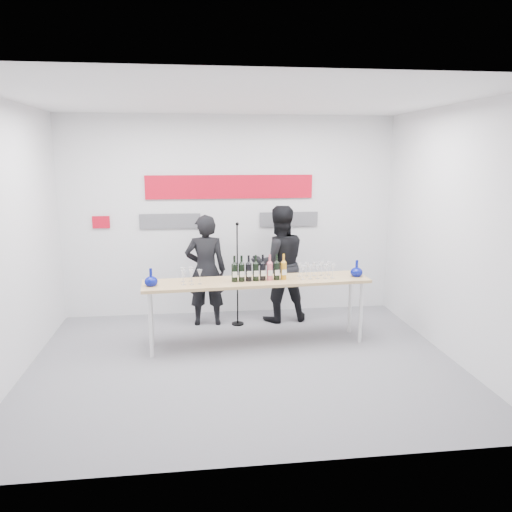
# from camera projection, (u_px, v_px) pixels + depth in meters

# --- Properties ---
(ground) EXTENTS (5.00, 5.00, 0.00)m
(ground) POSITION_uv_depth(u_px,v_px,m) (244.00, 363.00, 5.91)
(ground) COLOR slate
(ground) RESTS_ON ground
(back_wall) EXTENTS (5.00, 0.04, 3.00)m
(back_wall) POSITION_uv_depth(u_px,v_px,m) (230.00, 217.00, 7.56)
(back_wall) COLOR silver
(back_wall) RESTS_ON ground
(signage) EXTENTS (3.38, 0.02, 0.79)m
(signage) POSITION_uv_depth(u_px,v_px,m) (226.00, 197.00, 7.46)
(signage) COLOR red
(signage) RESTS_ON back_wall
(tasting_table) EXTENTS (2.90, 0.75, 0.86)m
(tasting_table) POSITION_uv_depth(u_px,v_px,m) (257.00, 285.00, 6.34)
(tasting_table) COLOR tan
(tasting_table) RESTS_ON ground
(wine_bottles) EXTENTS (0.71, 0.12, 0.33)m
(wine_bottles) POSITION_uv_depth(u_px,v_px,m) (259.00, 268.00, 6.27)
(wine_bottles) COLOR black
(wine_bottles) RESTS_ON tasting_table
(decanter_left) EXTENTS (0.16, 0.16, 0.21)m
(decanter_left) POSITION_uv_depth(u_px,v_px,m) (151.00, 277.00, 6.02)
(decanter_left) COLOR #060F7A
(decanter_left) RESTS_ON tasting_table
(decanter_right) EXTENTS (0.16, 0.16, 0.21)m
(decanter_right) POSITION_uv_depth(u_px,v_px,m) (357.00, 268.00, 6.50)
(decanter_right) COLOR #060F7A
(decanter_right) RESTS_ON tasting_table
(glasses_left) EXTENTS (0.27, 0.23, 0.18)m
(glasses_left) POSITION_uv_depth(u_px,v_px,m) (190.00, 276.00, 6.14)
(glasses_left) COLOR silver
(glasses_left) RESTS_ON tasting_table
(glasses_right) EXTENTS (0.47, 0.25, 0.18)m
(glasses_right) POSITION_uv_depth(u_px,v_px,m) (316.00, 270.00, 6.45)
(glasses_right) COLOR silver
(glasses_right) RESTS_ON tasting_table
(presenter_left) EXTENTS (0.59, 0.40, 1.60)m
(presenter_left) POSITION_uv_depth(u_px,v_px,m) (206.00, 270.00, 7.11)
(presenter_left) COLOR black
(presenter_left) RESTS_ON ground
(presenter_right) EXTENTS (0.90, 0.73, 1.71)m
(presenter_right) POSITION_uv_depth(u_px,v_px,m) (279.00, 264.00, 7.29)
(presenter_right) COLOR black
(presenter_right) RESTS_ON ground
(mic_stand) EXTENTS (0.17, 0.17, 1.50)m
(mic_stand) POSITION_uv_depth(u_px,v_px,m) (238.00, 294.00, 7.16)
(mic_stand) COLOR black
(mic_stand) RESTS_ON ground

